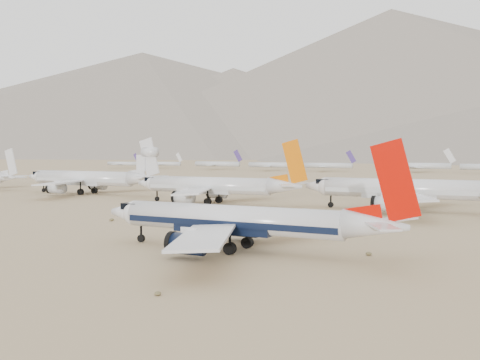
{
  "coord_description": "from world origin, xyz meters",
  "views": [
    {
      "loc": [
        40.75,
        -69.91,
        13.94
      ],
      "look_at": [
        -18.43,
        48.47,
        7.0
      ],
      "focal_mm": 40.0,
      "sensor_mm": 36.0,
      "label": 1
    }
  ],
  "objects": [
    {
      "name": "row2_gold_tail",
      "position": [
        21.45,
        59.98,
        5.08
      ],
      "size": [
        51.05,
        49.93,
        18.18
      ],
      "color": "silver",
      "rests_on": "ground"
    },
    {
      "name": "row2_orange_tail",
      "position": [
        -28.9,
        54.63,
        4.82
      ],
      "size": [
        48.2,
        47.16,
        17.2
      ],
      "color": "silver",
      "rests_on": "ground"
    },
    {
      "name": "ground",
      "position": [
        0.0,
        0.0,
        0.0
      ],
      "size": [
        7000.0,
        7000.0,
        0.0
      ],
      "primitive_type": "plane",
      "color": "#897050",
      "rests_on": "ground"
    },
    {
      "name": "distant_storage_row",
      "position": [
        -28.56,
        305.9,
        4.4
      ],
      "size": [
        463.66,
        56.25,
        15.09
      ],
      "color": "silver",
      "rests_on": "ground"
    },
    {
      "name": "main_airliner",
      "position": [
        7.94,
        -3.41,
        4.3
      ],
      "size": [
        44.34,
        43.31,
        15.65
      ],
      "color": "silver",
      "rests_on": "ground"
    },
    {
      "name": "row2_white_trijet",
      "position": [
        -81.77,
        65.04,
        5.35
      ],
      "size": [
        52.18,
        51.0,
        18.49
      ],
      "color": "silver",
      "rests_on": "ground"
    }
  ]
}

